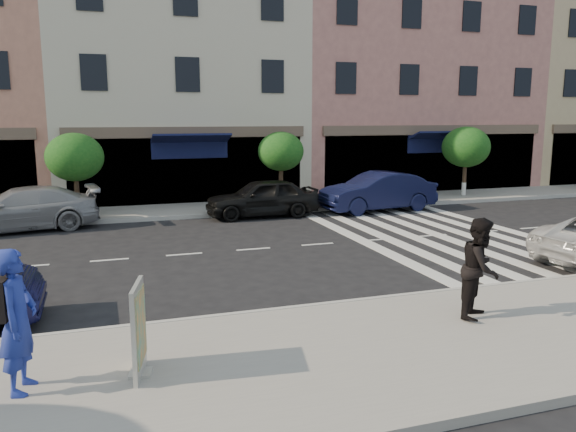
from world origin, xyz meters
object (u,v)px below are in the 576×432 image
at_px(car_far_mid, 262,198).
at_px(car_far_left, 20,209).
at_px(car_far_right, 378,192).
at_px(photographer, 18,321).
at_px(poster_board, 139,331).
at_px(walker, 481,268).

bearing_deg(car_far_mid, car_far_left, -90.36).
xyz_separation_m(car_far_left, car_far_right, (13.24, -0.23, 0.06)).
xyz_separation_m(photographer, car_far_left, (-1.52, 12.63, -0.41)).
xyz_separation_m(car_far_mid, car_far_right, (4.80, -0.23, 0.05)).
xyz_separation_m(poster_board, car_far_mid, (5.38, 12.65, -0.07)).
distance_m(photographer, car_far_mid, 14.41).
distance_m(poster_board, car_far_right, 16.05).
bearing_deg(photographer, car_far_left, 18.11).
distance_m(car_far_left, car_far_right, 13.25).
bearing_deg(poster_board, car_far_left, 115.90).
relative_size(car_far_left, car_far_right, 1.05).
relative_size(car_far_left, car_far_mid, 1.16).
relative_size(photographer, walker, 1.06).
height_order(walker, poster_board, walker).
bearing_deg(car_far_left, car_far_right, 81.30).
xyz_separation_m(photographer, walker, (7.65, 0.45, -0.06)).
height_order(car_far_left, car_far_mid, car_far_mid).
distance_m(photographer, car_far_left, 12.73).
height_order(car_far_left, car_far_right, car_far_right).
relative_size(photographer, car_far_mid, 0.46).
relative_size(poster_board, car_far_mid, 0.31).
relative_size(photographer, car_far_right, 0.41).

